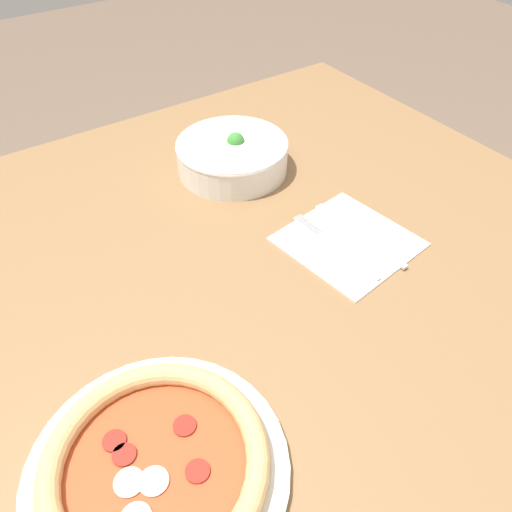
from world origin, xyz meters
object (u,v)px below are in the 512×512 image
Objects in this scene: bowl at (233,154)px; fork at (336,247)px; pizza at (156,466)px; knife at (363,237)px.

bowl is 1.12× the size of fork.
bowl is 0.29m from fork.
pizza is 1.44× the size of knife.
bowl reaches higher than fork.
pizza reaches higher than knife.
fork is (0.01, -0.28, -0.03)m from bowl.
bowl reaches higher than knife.
bowl is 1.07× the size of knife.
knife is (0.05, -0.01, -0.00)m from fork.
fork and knife have the same top height.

